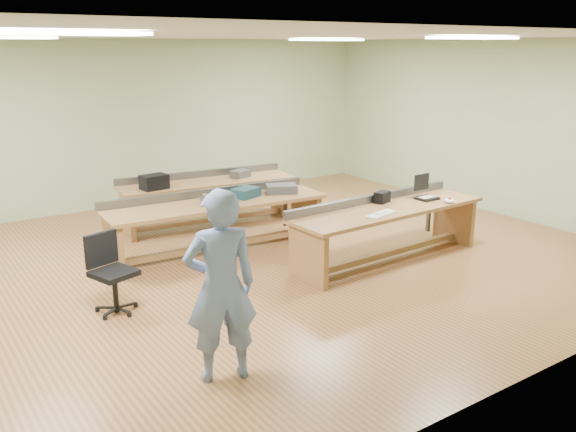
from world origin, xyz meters
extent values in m
plane|color=#9B6A3B|center=(0.00, 0.00, 0.00)|extent=(10.00, 10.00, 0.00)
plane|color=silver|center=(0.00, 0.00, 3.00)|extent=(10.00, 10.00, 0.00)
cube|color=#9DB88B|center=(0.00, 4.00, 1.50)|extent=(10.00, 0.04, 3.00)
cube|color=#9DB88B|center=(0.00, -4.00, 1.50)|extent=(10.00, 0.04, 3.00)
cube|color=#9DB88B|center=(5.00, 0.00, 1.50)|extent=(0.04, 8.00, 3.00)
cube|color=white|center=(-2.50, -1.50, 2.97)|extent=(1.20, 0.50, 0.03)
cube|color=white|center=(-2.50, 1.50, 2.97)|extent=(1.20, 0.50, 0.03)
cube|color=white|center=(2.50, -1.50, 2.97)|extent=(1.20, 0.50, 0.03)
cube|color=white|center=(2.50, 1.50, 2.97)|extent=(1.20, 0.50, 0.03)
cube|color=olive|center=(1.67, -0.99, 0.72)|extent=(3.04, 0.92, 0.05)
cube|color=olive|center=(0.27, -1.04, 0.35)|extent=(0.11, 0.71, 0.70)
cube|color=olive|center=(3.08, -0.93, 0.35)|extent=(0.11, 0.71, 0.70)
cube|color=olive|center=(1.67, -0.99, 0.10)|extent=(2.72, 0.21, 0.08)
cube|color=#54575C|center=(1.66, -0.63, 0.81)|extent=(3.02, 0.20, 0.11)
cube|color=olive|center=(-0.11, 0.63, 0.72)|extent=(3.23, 1.05, 0.05)
cube|color=olive|center=(-1.60, 0.72, 0.35)|extent=(0.13, 0.75, 0.70)
cube|color=olive|center=(1.38, 0.53, 0.35)|extent=(0.13, 0.75, 0.70)
cube|color=olive|center=(-0.11, 0.63, 0.10)|extent=(2.88, 0.28, 0.08)
cube|color=#54575C|center=(-0.08, 1.01, 0.81)|extent=(3.18, 0.28, 0.11)
cube|color=olive|center=(0.43, 1.93, 0.72)|extent=(2.94, 1.09, 0.05)
cube|color=olive|center=(-0.90, 2.09, 0.35)|extent=(0.15, 0.67, 0.70)
cube|color=olive|center=(1.75, 1.78, 0.35)|extent=(0.15, 0.67, 0.70)
cube|color=olive|center=(0.43, 1.93, 0.10)|extent=(2.56, 0.39, 0.08)
cube|color=#54575C|center=(0.47, 2.28, 0.81)|extent=(2.86, 0.40, 0.11)
imported|color=#657AA5|center=(-1.70, -2.44, 0.87)|extent=(0.72, 0.57, 1.74)
cube|color=black|center=(2.44, -0.95, 0.77)|extent=(0.30, 0.25, 0.03)
cube|color=black|center=(2.44, -0.83, 0.98)|extent=(0.30, 0.02, 0.23)
cube|color=silver|center=(1.32, -1.21, 0.76)|extent=(0.51, 0.27, 0.03)
ellipsoid|color=white|center=(2.55, -1.27, 0.78)|extent=(0.14, 0.17, 0.07)
cube|color=black|center=(1.79, -0.72, 0.83)|extent=(0.26, 0.21, 0.16)
cylinder|color=black|center=(-2.02, -0.54, 0.22)|extent=(0.06, 0.06, 0.44)
cube|color=black|center=(-2.02, -0.54, 0.46)|extent=(0.52, 0.52, 0.06)
cube|color=black|center=(-2.07, -0.35, 0.70)|extent=(0.40, 0.17, 0.38)
cylinder|color=black|center=(-2.02, -0.54, 0.03)|extent=(0.60, 0.60, 0.06)
cube|color=#13323E|center=(0.38, 0.65, 0.82)|extent=(0.45, 0.39, 0.13)
cube|color=#3A3A3D|center=(0.96, 0.58, 0.81)|extent=(0.53, 0.45, 0.12)
imported|color=#3A3A3D|center=(-0.27, 0.68, 0.80)|extent=(0.17, 0.17, 0.10)
cylinder|color=silver|center=(-0.26, 0.68, 0.81)|extent=(0.08, 0.08, 0.13)
cube|color=black|center=(-0.52, 1.88, 0.86)|extent=(0.42, 0.32, 0.22)
cube|color=#3A3A3D|center=(1.01, 1.89, 0.81)|extent=(0.35, 0.30, 0.12)
camera|label=1|loc=(-3.99, -6.80, 2.87)|focal=38.00mm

